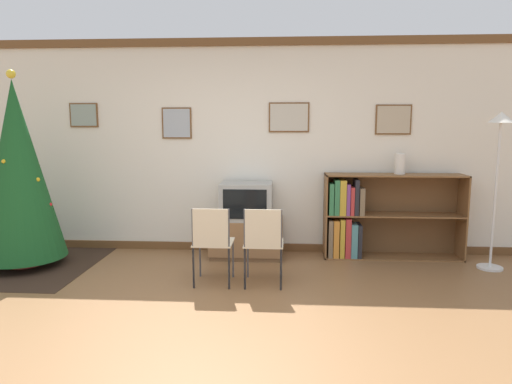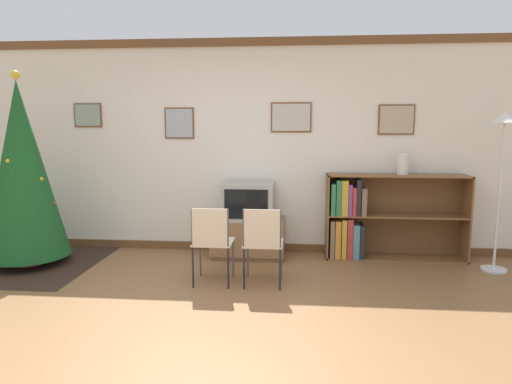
# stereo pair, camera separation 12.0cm
# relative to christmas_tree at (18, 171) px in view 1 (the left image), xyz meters

# --- Properties ---
(ground_plane) EXTENTS (24.00, 24.00, 0.00)m
(ground_plane) POSITION_rel_christmas_tree_xyz_m (2.37, -1.58, -1.12)
(ground_plane) COLOR brown
(wall_back) EXTENTS (8.82, 0.11, 2.70)m
(wall_back) POSITION_rel_christmas_tree_xyz_m (2.38, 0.87, 0.23)
(wall_back) COLOR silver
(wall_back) RESTS_ON ground_plane
(area_rug) EXTENTS (1.59, 1.70, 0.01)m
(area_rug) POSITION_rel_christmas_tree_xyz_m (-0.00, -0.00, -1.11)
(area_rug) COLOR #332319
(area_rug) RESTS_ON ground_plane
(christmas_tree) EXTENTS (0.95, 0.95, 2.23)m
(christmas_tree) POSITION_rel_christmas_tree_xyz_m (0.00, 0.00, 0.00)
(christmas_tree) COLOR maroon
(christmas_tree) RESTS_ON area_rug
(tv_console) EXTENTS (0.90, 0.50, 0.48)m
(tv_console) POSITION_rel_christmas_tree_xyz_m (2.56, 0.55, -0.88)
(tv_console) COLOR brown
(tv_console) RESTS_ON ground_plane
(television) EXTENTS (0.63, 0.49, 0.45)m
(television) POSITION_rel_christmas_tree_xyz_m (2.56, 0.55, -0.41)
(television) COLOR #9E9E99
(television) RESTS_ON tv_console
(folding_chair_left) EXTENTS (0.40, 0.40, 0.82)m
(folding_chair_left) POSITION_rel_christmas_tree_xyz_m (2.30, -0.51, -0.65)
(folding_chair_left) COLOR beige
(folding_chair_left) RESTS_ON ground_plane
(folding_chair_right) EXTENTS (0.40, 0.40, 0.82)m
(folding_chair_right) POSITION_rel_christmas_tree_xyz_m (2.82, -0.51, -0.65)
(folding_chair_right) COLOR beige
(folding_chair_right) RESTS_ON ground_plane
(bookshelf) EXTENTS (1.68, 0.36, 1.04)m
(bookshelf) POSITION_rel_christmas_tree_xyz_m (4.06, 0.63, -0.61)
(bookshelf) COLOR brown
(bookshelf) RESTS_ON ground_plane
(vase) EXTENTS (0.13, 0.13, 0.26)m
(vase) POSITION_rel_christmas_tree_xyz_m (4.43, 0.66, 0.05)
(vase) COLOR silver
(vase) RESTS_ON bookshelf
(standing_lamp) EXTENTS (0.28, 0.28, 1.78)m
(standing_lamp) POSITION_rel_christmas_tree_xyz_m (5.39, 0.24, 0.25)
(standing_lamp) COLOR silver
(standing_lamp) RESTS_ON ground_plane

